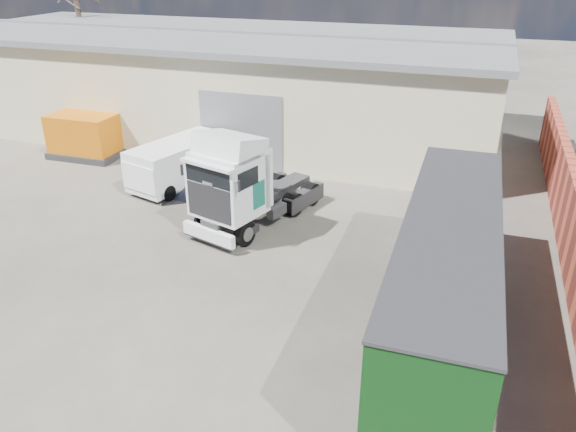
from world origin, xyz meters
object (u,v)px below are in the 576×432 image
(tractor_unit, at_px, (242,187))
(box_trailer, at_px, (447,266))
(panel_van, at_px, (177,164))
(orange_skip, at_px, (85,139))

(tractor_unit, xyz_separation_m, box_trailer, (7.45, -4.22, 0.53))
(panel_van, distance_m, orange_skip, 6.42)
(tractor_unit, bearing_deg, panel_van, 162.57)
(tractor_unit, bearing_deg, box_trailer, -13.64)
(tractor_unit, xyz_separation_m, orange_skip, (-10.47, 4.70, -0.69))
(orange_skip, bearing_deg, tractor_unit, -25.37)
(box_trailer, distance_m, orange_skip, 20.06)
(box_trailer, xyz_separation_m, orange_skip, (-17.92, 8.93, -1.22))
(orange_skip, bearing_deg, panel_van, -17.98)
(tractor_unit, distance_m, box_trailer, 8.58)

